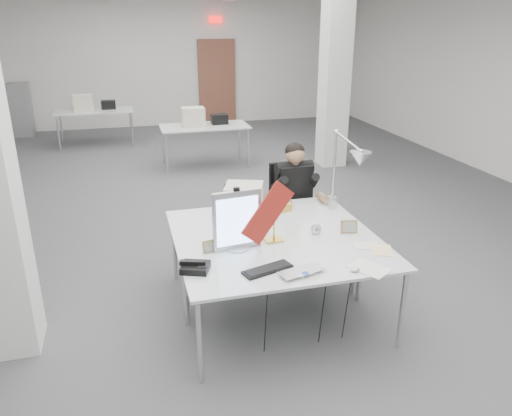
{
  "coord_description": "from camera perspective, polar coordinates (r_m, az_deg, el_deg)",
  "views": [
    {
      "loc": [
        -1.24,
        -5.98,
        2.62
      ],
      "look_at": [
        -0.17,
        -2.0,
        1.03
      ],
      "focal_mm": 35.0,
      "sensor_mm": 36.0,
      "label": 1
    }
  ],
  "objects": [
    {
      "name": "paper_stack_c",
      "position": [
        4.45,
        12.43,
        -4.23
      ],
      "size": [
        0.25,
        0.21,
        0.01
      ],
      "primitive_type": "cube",
      "rotation": [
        0.0,
        0.0,
        -0.31
      ],
      "color": "silver",
      "rests_on": "desk_main"
    },
    {
      "name": "bankers_lamp",
      "position": [
        4.37,
        2.08,
        -1.6
      ],
      "size": [
        0.34,
        0.21,
        0.36
      ],
      "primitive_type": null,
      "rotation": [
        0.0,
        0.0,
        0.26
      ],
      "color": "#B48538",
      "rests_on": "desk_main"
    },
    {
      "name": "beige_monitor",
      "position": [
        4.89,
        -1.39,
        0.74
      ],
      "size": [
        0.45,
        0.44,
        0.34
      ],
      "primitive_type": "cube",
      "rotation": [
        0.0,
        0.0,
        -0.34
      ],
      "color": "beige",
      "rests_on": "desk_second"
    },
    {
      "name": "office_chair",
      "position": [
        5.73,
        4.15,
        0.06
      ],
      "size": [
        0.59,
        0.59,
        1.15
      ],
      "primitive_type": null,
      "rotation": [
        0.0,
        0.0,
        0.05
      ],
      "color": "black",
      "rests_on": "room_shell"
    },
    {
      "name": "seated_person",
      "position": [
        5.57,
        4.41,
        3.0
      ],
      "size": [
        0.57,
        0.69,
        1.0
      ],
      "primitive_type": null,
      "rotation": [
        0.0,
        0.0,
        0.05
      ],
      "color": "black",
      "rests_on": "office_chair"
    },
    {
      "name": "paper_stack_a",
      "position": [
        4.07,
        12.78,
        -6.73
      ],
      "size": [
        0.34,
        0.38,
        0.01
      ],
      "primitive_type": "cube",
      "rotation": [
        0.0,
        0.0,
        0.54
      ],
      "color": "silver",
      "rests_on": "desk_main"
    },
    {
      "name": "architect_lamp",
      "position": [
        4.92,
        10.08,
        3.56
      ],
      "size": [
        0.38,
        0.68,
        0.83
      ],
      "primitive_type": null,
      "rotation": [
        0.0,
        0.0,
        -0.26
      ],
      "color": "silver",
      "rests_on": "desk_second"
    },
    {
      "name": "desk_second",
      "position": [
        4.92,
        0.69,
        -1.38
      ],
      "size": [
        1.8,
        0.9,
        0.02
      ],
      "primitive_type": "cube",
      "color": "silver",
      "rests_on": "room_shell"
    },
    {
      "name": "bg_desk_a",
      "position": [
        9.29,
        -5.91,
        9.26
      ],
      "size": [
        1.6,
        0.8,
        0.02
      ],
      "primitive_type": "cube",
      "color": "silver",
      "rests_on": "room_shell"
    },
    {
      "name": "pennant",
      "position": [
        4.21,
        1.37,
        -0.58
      ],
      "size": [
        0.51,
        0.13,
        0.56
      ],
      "primitive_type": "cube",
      "rotation": [
        0.0,
        -0.87,
        0.24
      ],
      "color": "maroon",
      "rests_on": "monitor"
    },
    {
      "name": "mouse",
      "position": [
        4.0,
        11.24,
        -6.92
      ],
      "size": [
        0.09,
        0.07,
        0.03
      ],
      "primitive_type": "ellipsoid",
      "rotation": [
        0.0,
        0.0,
        0.24
      ],
      "color": "silver",
      "rests_on": "desk_main"
    },
    {
      "name": "laptop",
      "position": [
        3.87,
        5.68,
        -7.63
      ],
      "size": [
        0.42,
        0.33,
        0.03
      ],
      "primitive_type": "imported",
      "rotation": [
        0.0,
        0.0,
        0.26
      ],
      "color": "silver",
      "rests_on": "desk_main"
    },
    {
      "name": "desk_phone",
      "position": [
        3.96,
        -6.94,
        -6.76
      ],
      "size": [
        0.27,
        0.26,
        0.05
      ],
      "primitive_type": "cube",
      "rotation": [
        0.0,
        0.0,
        -0.37
      ],
      "color": "black",
      "rests_on": "desk_main"
    },
    {
      "name": "desk_main",
      "position": [
        4.14,
        4.08,
        -5.96
      ],
      "size": [
        1.8,
        0.9,
        0.02
      ],
      "primitive_type": "cube",
      "color": "silver",
      "rests_on": "room_shell"
    },
    {
      "name": "monitor",
      "position": [
        4.2,
        -2.19,
        -1.42
      ],
      "size": [
        0.42,
        0.1,
        0.52
      ],
      "primitive_type": "cube",
      "rotation": [
        0.0,
        0.0,
        0.13
      ],
      "color": "#A9A8AD",
      "rests_on": "desk_main"
    },
    {
      "name": "bg_desk_b",
      "position": [
        11.35,
        -17.99,
        10.51
      ],
      "size": [
        1.6,
        0.8,
        0.02
      ],
      "primitive_type": "cube",
      "color": "silver",
      "rests_on": "room_shell"
    },
    {
      "name": "filing_cabinet",
      "position": [
        12.99,
        -25.31,
        10.11
      ],
      "size": [
        0.45,
        0.55,
        1.2
      ],
      "primitive_type": "cube",
      "color": "gray",
      "rests_on": "room_shell"
    },
    {
      "name": "room_shell",
      "position": [
        6.31,
        -3.32,
        12.58
      ],
      "size": [
        10.04,
        14.04,
        3.24
      ],
      "color": "#454547",
      "rests_on": "ground"
    },
    {
      "name": "desk_clock",
      "position": [
        4.6,
        6.88,
        -2.38
      ],
      "size": [
        0.1,
        0.05,
        0.1
      ],
      "primitive_type": "cylinder",
      "rotation": [
        1.57,
        0.0,
        -0.22
      ],
      "color": "#AEAFB3",
      "rests_on": "desk_main"
    },
    {
      "name": "picture_frame_right",
      "position": [
        4.66,
        10.58,
        -2.11
      ],
      "size": [
        0.16,
        0.07,
        0.12
      ],
      "primitive_type": "cube",
      "rotation": [
        -0.21,
        0.0,
        -0.22
      ],
      "color": "#AD734A",
      "rests_on": "desk_main"
    },
    {
      "name": "picture_frame_left",
      "position": [
        4.24,
        -5.28,
        -4.36
      ],
      "size": [
        0.14,
        0.06,
        0.11
      ],
      "primitive_type": "cube",
      "rotation": [
        -0.21,
        0.0,
        0.22
      ],
      "color": "#AA8449",
      "rests_on": "desk_main"
    },
    {
      "name": "keyboard",
      "position": [
        3.94,
        1.33,
        -7.04
      ],
      "size": [
        0.43,
        0.25,
        0.02
      ],
      "primitive_type": "cube",
      "rotation": [
        0.0,
        0.0,
        0.3
      ],
      "color": "black",
      "rests_on": "desk_main"
    },
    {
      "name": "paper_stack_b",
      "position": [
        4.39,
        14.22,
        -4.71
      ],
      "size": [
        0.23,
        0.27,
        0.01
      ],
      "primitive_type": "cube",
      "rotation": [
        0.0,
        0.0,
        -0.38
      ],
      "color": "#F2D690",
      "rests_on": "desk_main"
    }
  ]
}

